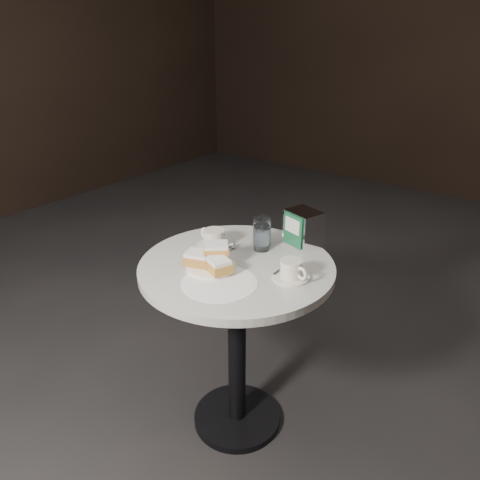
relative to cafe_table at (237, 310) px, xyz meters
name	(u,v)px	position (x,y,z in m)	size (l,w,h in m)	color
ground	(237,419)	(0.00, 0.00, -0.55)	(7.00, 7.00, 0.00)	black
cafe_table	(237,310)	(0.00, 0.00, 0.00)	(0.70, 0.70, 0.74)	black
sugar_spill	(219,283)	(0.04, -0.14, 0.20)	(0.25, 0.25, 0.00)	white
beignet_plate	(211,261)	(-0.05, -0.08, 0.23)	(0.20, 0.18, 0.09)	white
coffee_cup_left	(214,240)	(-0.15, 0.05, 0.23)	(0.16, 0.16, 0.07)	silver
coffee_cup_right	(291,271)	(0.21, 0.03, 0.23)	(0.16, 0.16, 0.07)	silver
water_glass_left	(262,232)	(-0.02, 0.19, 0.25)	(0.09, 0.09, 0.11)	silver
water_glass_right	(262,238)	(0.00, 0.15, 0.25)	(0.07, 0.07, 0.10)	white
napkin_dispenser	(303,229)	(0.11, 0.27, 0.27)	(0.15, 0.13, 0.14)	white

